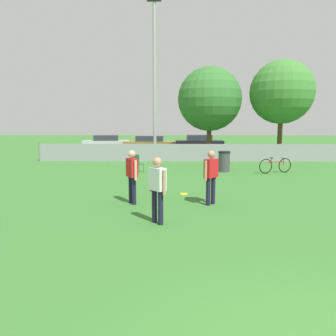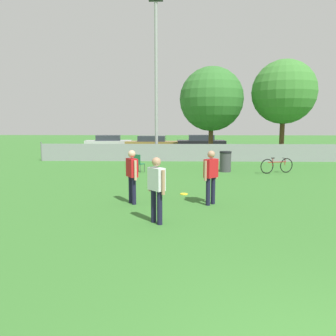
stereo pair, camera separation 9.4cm
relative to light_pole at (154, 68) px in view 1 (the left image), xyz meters
The scene contains 14 objects.
fence_backline 6.26m from the light_pole, 19.33° to the right, with size 20.75×0.07×1.21m.
light_pole is the anchor object (origin of this frame).
tree_near_pole 4.43m from the light_pole, 21.52° to the left, with size 4.40×4.40×6.24m.
tree_far_right 8.61m from the light_pole, ahead, with size 4.22×4.22×6.55m.
player_receiver_white 14.78m from the light_pole, 86.34° to the right, with size 0.46×0.47×1.63m.
player_defender_red 12.94m from the light_pole, 89.87° to the right, with size 0.41×0.53×1.63m.
player_thrower_red 13.21m from the light_pole, 78.77° to the right, with size 0.46×0.47×1.63m.
frisbee_disc 12.26m from the light_pole, 81.33° to the right, with size 0.27×0.27×0.03m.
folding_chair_sideline 7.87m from the light_pole, 95.42° to the right, with size 0.55×0.56×0.89m.
bicycle_sideline 10.13m from the light_pole, 42.96° to the right, with size 1.72×0.68×0.77m.
trash_bin 8.50m from the light_pole, 54.80° to the right, with size 0.59×0.59×1.02m.
parked_car_silver 10.20m from the light_pole, 122.89° to the left, with size 4.25×2.20×1.33m.
parked_car_tan 8.50m from the light_pole, 96.96° to the left, with size 4.51×1.93×1.30m.
parked_car_dark 9.67m from the light_pole, 64.74° to the left, with size 4.21×1.86×1.36m.
Camera 1 is at (-1.75, -2.56, 2.45)m, focal length 35.00 mm.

